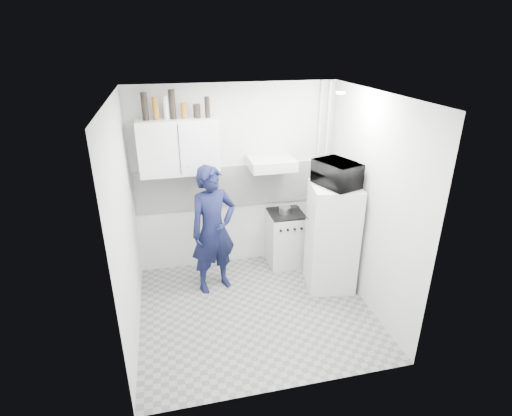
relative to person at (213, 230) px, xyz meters
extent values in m
plane|color=slate|center=(0.41, -0.62, -0.86)|extent=(2.80, 2.80, 0.00)
plane|color=white|center=(0.41, -0.62, 1.74)|extent=(2.80, 2.80, 0.00)
plane|color=silver|center=(0.41, 0.63, 0.44)|extent=(2.80, 0.00, 2.80)
plane|color=silver|center=(-0.99, -0.62, 0.44)|extent=(0.00, 2.60, 2.60)
plane|color=silver|center=(1.81, -0.62, 0.44)|extent=(0.00, 2.60, 2.60)
imported|color=black|center=(0.00, 0.00, 0.00)|extent=(0.72, 0.59, 1.71)
cube|color=#BDBCBC|center=(1.09, 0.38, -0.46)|extent=(0.50, 0.50, 0.80)
cube|color=silver|center=(1.51, -0.29, -0.14)|extent=(0.69, 0.69, 1.44)
cube|color=black|center=(1.09, 0.38, -0.04)|extent=(0.48, 0.48, 0.03)
cylinder|color=silver|center=(1.07, 0.38, 0.02)|extent=(0.17, 0.17, 0.09)
imported|color=black|center=(1.51, -0.29, 0.74)|extent=(0.65, 0.54, 0.31)
cylinder|color=black|center=(-0.70, 0.46, 1.51)|extent=(0.08, 0.08, 0.33)
cylinder|color=brown|center=(-0.58, 0.46, 1.48)|extent=(0.07, 0.07, 0.27)
cylinder|color=#B2B7BC|center=(-0.45, 0.46, 1.48)|extent=(0.07, 0.07, 0.28)
cylinder|color=black|center=(-0.37, 0.46, 1.52)|extent=(0.08, 0.08, 0.35)
cylinder|color=brown|center=(-0.24, 0.46, 1.44)|extent=(0.08, 0.08, 0.19)
cylinder|color=black|center=(-0.08, 0.46, 1.43)|extent=(0.09, 0.09, 0.17)
cylinder|color=black|center=(0.05, 0.46, 1.47)|extent=(0.06, 0.06, 0.25)
cube|color=silver|center=(-0.34, 0.46, 0.99)|extent=(1.00, 0.35, 0.70)
cube|color=#BDBCBC|center=(0.86, 0.38, 0.71)|extent=(0.60, 0.50, 0.14)
cube|color=white|center=(0.41, 0.62, 0.34)|extent=(2.74, 0.03, 0.60)
cylinder|color=#BDBCBC|center=(1.71, 0.55, 0.44)|extent=(0.05, 0.05, 2.60)
cylinder|color=#BDBCBC|center=(1.59, 0.55, 0.44)|extent=(0.04, 0.04, 2.60)
cylinder|color=white|center=(1.41, -0.42, 1.71)|extent=(0.10, 0.10, 0.02)
camera|label=1|loc=(-0.50, -4.57, 2.29)|focal=28.00mm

